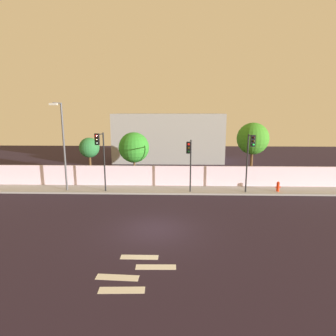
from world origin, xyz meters
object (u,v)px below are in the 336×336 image
object	(u,v)px
fire_hydrant	(278,186)
traffic_light_right	(190,155)
traffic_light_center	(101,150)
street_lamp_curbside	(63,141)
traffic_light_left	(250,151)
roadside_tree_leftmost	(89,148)
roadside_tree_midright	(253,139)
roadside_tree_midleft	(134,148)

from	to	relation	value
fire_hydrant	traffic_light_right	bearing A→B (deg)	-172.02
traffic_light_center	street_lamp_curbside	world-z (taller)	street_lamp_curbside
traffic_light_left	traffic_light_right	distance (m)	4.85
traffic_light_left	traffic_light_right	world-z (taller)	traffic_light_left
roadside_tree_leftmost	roadside_tree_midright	bearing A→B (deg)	-0.00
fire_hydrant	street_lamp_curbside	bearing A→B (deg)	-179.22
traffic_light_left	traffic_light_right	xyz separation A→B (m)	(-4.83, -0.32, -0.30)
traffic_light_left	roadside_tree_midright	bearing A→B (deg)	72.91
traffic_light_center	roadside_tree_midleft	size ratio (longest dim) A/B	1.01
fire_hydrant	roadside_tree_midleft	xyz separation A→B (m)	(-12.51, 2.91, 2.84)
traffic_light_left	street_lamp_curbside	xyz separation A→B (m)	(-15.24, 0.49, 0.75)
fire_hydrant	roadside_tree_leftmost	xyz separation A→B (m)	(-16.71, 2.91, 2.78)
traffic_light_right	roadside_tree_midright	world-z (taller)	roadside_tree_midright
traffic_light_left	fire_hydrant	bearing A→B (deg)	15.26
roadside_tree_leftmost	roadside_tree_midright	world-z (taller)	roadside_tree_midright
street_lamp_curbside	traffic_light_left	bearing A→B (deg)	-1.84
street_lamp_curbside	roadside_tree_midright	distance (m)	16.66
traffic_light_right	roadside_tree_midleft	size ratio (longest dim) A/B	0.89
traffic_light_right	street_lamp_curbside	world-z (taller)	street_lamp_curbside
fire_hydrant	roadside_tree_midright	size ratio (longest dim) A/B	0.15
fire_hydrant	roadside_tree_leftmost	bearing A→B (deg)	170.13
traffic_light_center	traffic_light_right	size ratio (longest dim) A/B	1.13
traffic_light_left	roadside_tree_midleft	xyz separation A→B (m)	(-9.83, 3.64, -0.21)
traffic_light_right	roadside_tree_midright	xyz separation A→B (m)	(5.95, 3.96, 0.94)
traffic_light_left	roadside_tree_midleft	world-z (taller)	traffic_light_left
roadside_tree_leftmost	roadside_tree_midright	size ratio (longest dim) A/B	0.76
traffic_light_right	traffic_light_left	bearing A→B (deg)	3.81
traffic_light_center	street_lamp_curbside	size ratio (longest dim) A/B	0.67
roadside_tree_midleft	traffic_light_right	bearing A→B (deg)	-38.37
fire_hydrant	roadside_tree_midleft	world-z (taller)	roadside_tree_midleft
traffic_light_right	roadside_tree_midright	distance (m)	7.21
traffic_light_left	roadside_tree_leftmost	world-z (taller)	traffic_light_left
traffic_light_center	traffic_light_right	bearing A→B (deg)	-2.09
roadside_tree_midright	traffic_light_center	bearing A→B (deg)	-164.24
roadside_tree_midleft	fire_hydrant	bearing A→B (deg)	-13.07
traffic_light_left	traffic_light_center	world-z (taller)	traffic_light_center
traffic_light_center	roadside_tree_midright	xyz separation A→B (m)	(13.11, 3.70, 0.57)
traffic_light_center	roadside_tree_leftmost	distance (m)	4.24
roadside_tree_leftmost	traffic_light_left	bearing A→B (deg)	-14.53
roadside_tree_midright	street_lamp_curbside	bearing A→B (deg)	-169.10
roadside_tree_midright	fire_hydrant	bearing A→B (deg)	-61.74
street_lamp_curbside	fire_hydrant	bearing A→B (deg)	0.78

